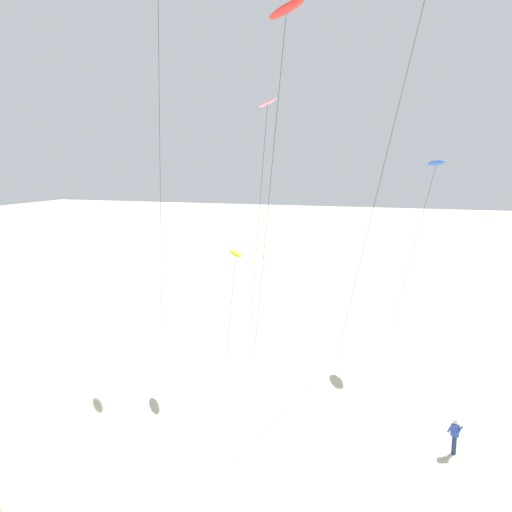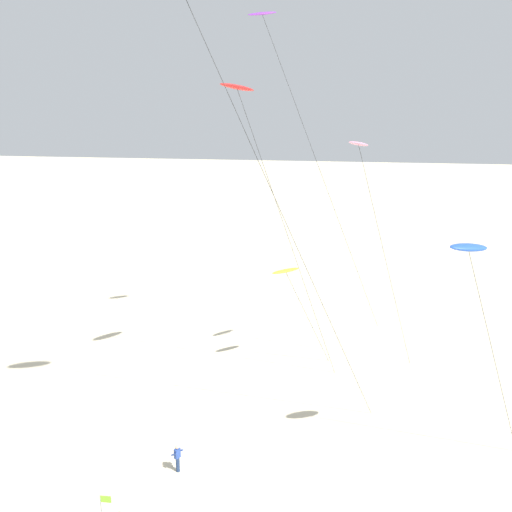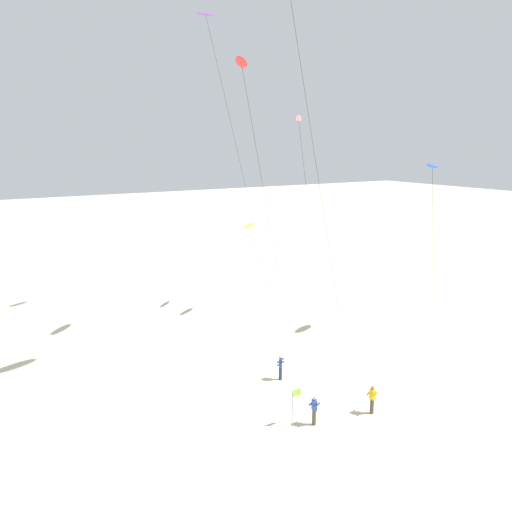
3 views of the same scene
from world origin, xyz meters
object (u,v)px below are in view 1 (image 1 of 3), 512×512
(kite_yellow, at_px, (236,255))
(kite_flyer_furthest, at_px, (455,436))
(kite_red, at_px, (286,14))
(kite_blue, at_px, (436,165))
(kite_pink, at_px, (267,109))

(kite_yellow, distance_m, kite_flyer_furthest, 15.20)
(kite_red, xyz_separation_m, kite_yellow, (2.77, 3.72, -12.55))
(kite_blue, bearing_deg, kite_pink, 115.37)
(kite_pink, relative_size, kite_blue, 1.28)
(kite_red, xyz_separation_m, kite_blue, (12.52, -7.28, -7.30))
(kite_pink, bearing_deg, kite_yellow, 174.49)
(kite_pink, relative_size, kite_flyer_furthest, 10.39)
(kite_red, bearing_deg, kite_pink, 23.47)
(kite_yellow, height_order, kite_flyer_furthest, kite_yellow)
(kite_blue, bearing_deg, kite_yellow, 131.55)
(kite_pink, distance_m, kite_blue, 12.20)
(kite_blue, distance_m, kite_yellow, 15.61)
(kite_pink, height_order, kite_flyer_furthest, kite_pink)
(kite_red, bearing_deg, kite_blue, -30.16)
(kite_blue, height_order, kite_flyer_furthest, kite_blue)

